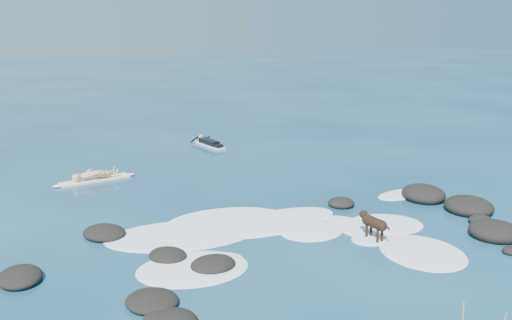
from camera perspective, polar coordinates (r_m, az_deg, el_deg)
ground at (r=15.45m, az=1.10°, el=-7.07°), size 160.00×160.00×0.00m
reef_rocks at (r=15.58m, az=9.96°, el=-6.64°), size 13.71×6.42×0.58m
breaking_foam at (r=15.30m, az=2.09°, el=-7.24°), size 10.79×6.71×0.12m
standing_surfer_rig at (r=20.64m, az=-15.92°, el=-0.30°), size 2.93×0.88×1.67m
paddling_surfer_rig at (r=25.70m, az=-4.74°, el=1.72°), size 1.04×2.33×0.40m
dog at (r=14.92m, az=11.63°, el=-6.14°), size 0.37×1.16×0.73m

